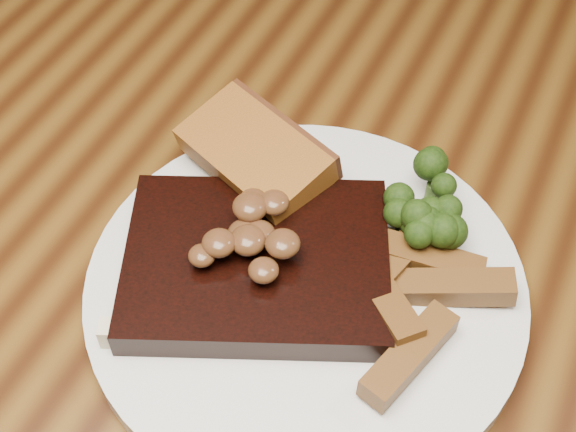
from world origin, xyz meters
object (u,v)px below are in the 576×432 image
object	(u,v)px
dining_table	(281,331)
plate	(306,290)
garlic_bread	(255,173)
steak	(257,265)
potato_wedges	(423,317)

from	to	relation	value
dining_table	plate	bearing A→B (deg)	-32.51
garlic_bread	steak	bearing A→B (deg)	-40.33
steak	potato_wedges	size ratio (longest dim) A/B	1.73
steak	plate	bearing A→B (deg)	-10.52
dining_table	steak	distance (m)	0.12
dining_table	garlic_bread	size ratio (longest dim) A/B	15.29
plate	steak	distance (m)	0.04
dining_table	garlic_bread	distance (m)	0.13
plate	garlic_bread	size ratio (longest dim) A/B	2.73
potato_wedges	dining_table	bearing A→B (deg)	171.47
plate	steak	size ratio (longest dim) A/B	1.70
steak	dining_table	bearing A→B (deg)	56.62
dining_table	plate	xyz separation A→B (m)	(0.03, -0.02, 0.10)
garlic_bread	potato_wedges	distance (m)	0.16
steak	garlic_bread	size ratio (longest dim) A/B	1.60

